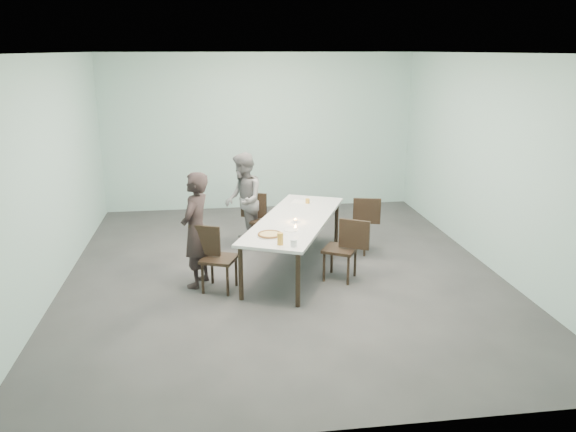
{
  "coord_description": "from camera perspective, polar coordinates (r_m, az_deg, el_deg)",
  "views": [
    {
      "loc": [
        -0.93,
        -7.38,
        3.04
      ],
      "look_at": [
        0.0,
        -0.57,
        1.0
      ],
      "focal_mm": 35.0,
      "sensor_mm": 36.0,
      "label": 1
    }
  ],
  "objects": [
    {
      "name": "diner_near",
      "position": [
        7.45,
        -9.33,
        -1.41
      ],
      "size": [
        0.56,
        0.66,
        1.55
      ],
      "primitive_type": "imported",
      "rotation": [
        0.0,
        0.0,
        -1.98
      ],
      "color": "black",
      "rests_on": "ground"
    },
    {
      "name": "room_shell",
      "position": [
        7.5,
        -0.6,
        8.76
      ],
      "size": [
        6.02,
        7.02,
        3.01
      ],
      "color": "#A1CBC6",
      "rests_on": "ground"
    },
    {
      "name": "menu",
      "position": [
        8.78,
        1.41,
        1.44
      ],
      "size": [
        0.36,
        0.32,
        0.01
      ],
      "primitive_type": "cube",
      "rotation": [
        0.0,
        0.0,
        -0.41
      ],
      "color": "silver",
      "rests_on": "table"
    },
    {
      "name": "side_plate",
      "position": [
        7.41,
        0.29,
        -1.43
      ],
      "size": [
        0.18,
        0.18,
        0.01
      ],
      "primitive_type": "cylinder",
      "color": "white",
      "rests_on": "table"
    },
    {
      "name": "table",
      "position": [
        7.95,
        0.7,
        -0.64
      ],
      "size": [
        1.87,
        2.74,
        0.75
      ],
      "rotation": [
        0.0,
        0.0,
        -0.41
      ],
      "color": "white",
      "rests_on": "ground"
    },
    {
      "name": "pizza",
      "position": [
        7.19,
        -1.85,
        -1.9
      ],
      "size": [
        0.34,
        0.34,
        0.04
      ],
      "color": "white",
      "rests_on": "table"
    },
    {
      "name": "amber_tumbler",
      "position": [
        8.69,
        2.0,
        1.52
      ],
      "size": [
        0.07,
        0.07,
        0.08
      ],
      "primitive_type": "cylinder",
      "color": "gold",
      "rests_on": "table"
    },
    {
      "name": "chair_near_right",
      "position": [
        7.64,
        5.91,
        -2.96
      ],
      "size": [
        0.64,
        0.57,
        0.87
      ],
      "rotation": [
        0.0,
        0.0,
        2.62
      ],
      "color": "black",
      "rests_on": "ground"
    },
    {
      "name": "chair_near_left",
      "position": [
        7.37,
        -7.62,
        -3.77
      ],
      "size": [
        0.65,
        0.54,
        0.87
      ],
      "rotation": [
        0.0,
        0.0,
        -0.37
      ],
      "color": "black",
      "rests_on": "ground"
    },
    {
      "name": "chair_far_right",
      "position": [
        8.71,
        7.24,
        -0.55
      ],
      "size": [
        0.65,
        0.51,
        0.87
      ],
      "rotation": [
        0.0,
        0.0,
        2.91
      ],
      "color": "black",
      "rests_on": "ground"
    },
    {
      "name": "diner_far",
      "position": [
        8.89,
        -4.56,
        1.58
      ],
      "size": [
        0.58,
        0.74,
        1.51
      ],
      "primitive_type": "imported",
      "rotation": [
        0.0,
        0.0,
        -1.56
      ],
      "color": "slate",
      "rests_on": "ground"
    },
    {
      "name": "chair_far_left",
      "position": [
        8.94,
        -2.81,
        0.03
      ],
      "size": [
        0.65,
        0.54,
        0.87
      ],
      "rotation": [
        0.0,
        0.0,
        -0.34
      ],
      "color": "black",
      "rests_on": "ground"
    },
    {
      "name": "ground",
      "position": [
        8.03,
        -0.55,
        -5.7
      ],
      "size": [
        7.0,
        7.0,
        0.0
      ],
      "primitive_type": "plane",
      "color": "#333335",
      "rests_on": "ground"
    },
    {
      "name": "beer_glass",
      "position": [
        6.85,
        -0.8,
        -2.34
      ],
      "size": [
        0.08,
        0.08,
        0.15
      ],
      "primitive_type": "cylinder",
      "color": "gold",
      "rests_on": "table"
    },
    {
      "name": "tealight",
      "position": [
        7.75,
        0.76,
        -0.49
      ],
      "size": [
        0.06,
        0.06,
        0.05
      ],
      "color": "silver",
      "rests_on": "table"
    },
    {
      "name": "water_tumbler",
      "position": [
        6.79,
        0.58,
        -2.77
      ],
      "size": [
        0.08,
        0.08,
        0.09
      ],
      "primitive_type": "cylinder",
      "color": "silver",
      "rests_on": "table"
    }
  ]
}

